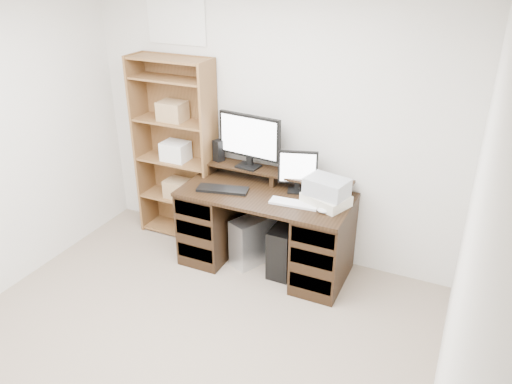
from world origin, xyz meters
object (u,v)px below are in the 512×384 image
Objects in this scene: printer at (326,200)px; desk at (266,229)px; bookshelf at (177,149)px; tower_black at (286,247)px; monitor_wide at (249,138)px; monitor_small at (298,170)px; tower_silver at (254,239)px.

desk is at bearing -157.83° from printer.
bookshelf is (-1.04, 0.21, 0.53)m from desk.
tower_black is at bearing -8.82° from bookshelf.
monitor_small is at bearing -1.35° from monitor_wide.
tower_black is at bearing 22.76° from tower_silver.
printer is at bearing 22.11° from tower_silver.
tower_black is (-0.34, 0.02, -0.56)m from printer.
monitor_small is at bearing 32.56° from desk.
tower_silver is at bearing 179.24° from tower_black.
monitor_wide is 0.53m from monitor_small.
bookshelf is (-1.24, 0.19, 0.68)m from tower_black.
monitor_wide reaches higher than desk.
monitor_wide is at bearing -0.04° from bookshelf.
monitor_wide reaches higher than printer.
desk is 4.04× the size of monitor_small.
tower_silver is at bearing 167.65° from desk.
bookshelf is at bearing 168.48° from desk.
printer reaches higher than tower_silver.
monitor_wide is 0.90m from printer.
desk is at bearing 11.69° from tower_silver.
bookshelf is at bearing -167.37° from tower_silver.
monitor_wide is 0.94m from tower_silver.
monitor_small is 0.82m from tower_silver.
monitor_small reaches higher than desk.
bookshelf is (-1.27, 0.07, -0.03)m from monitor_small.
desk is 0.25m from tower_black.
tower_silver is (-0.13, 0.03, -0.16)m from desk.
tower_silver is at bearing -178.50° from monitor_small.
tower_silver is at bearing -47.66° from monitor_wide.
monitor_small is at bearing -2.98° from bookshelf.
monitor_small is at bearing 42.45° from tower_silver.
bookshelf is (-0.78, 0.00, -0.22)m from monitor_wide.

